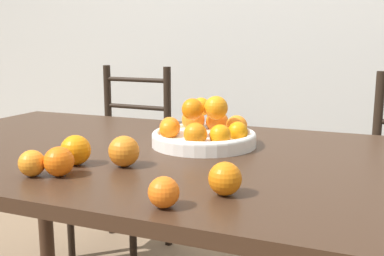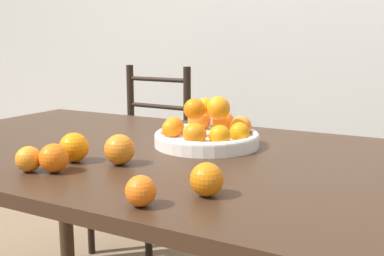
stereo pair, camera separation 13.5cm
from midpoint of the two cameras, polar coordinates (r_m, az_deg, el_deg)
wall_back at (r=2.80m, az=8.10°, el=14.59°), size 8.00×0.06×2.60m
dining_table at (r=1.43m, az=-7.96°, el=-6.31°), size 1.78×1.02×0.78m
fruit_bowl at (r=1.44m, az=-1.09°, el=-0.57°), size 0.34×0.34×0.16m
orange_loose_0 at (r=1.18m, az=-19.73°, el=-4.07°), size 0.07×0.07×0.07m
orange_loose_1 at (r=0.97m, az=0.26°, el=-6.51°), size 0.07×0.07×0.07m
orange_loose_2 at (r=1.27m, az=-17.53°, el=-2.73°), size 0.08×0.08×0.08m
orange_loose_3 at (r=1.20m, az=-22.74°, el=-4.19°), size 0.07×0.07×0.07m
orange_loose_4 at (r=0.91m, az=-7.88°, el=-8.15°), size 0.06×0.06×0.06m
orange_loose_5 at (r=1.22m, az=-11.78°, el=-2.94°), size 0.08×0.08×0.08m
chair_left at (r=2.42m, az=-10.20°, el=-4.67°), size 0.44×0.42×0.99m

